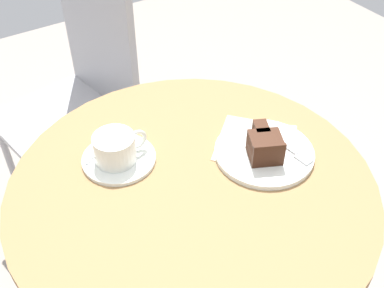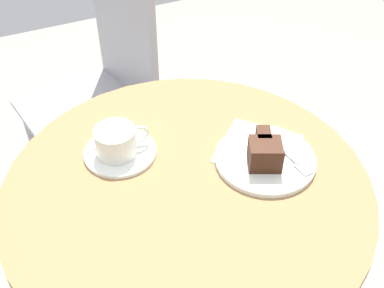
% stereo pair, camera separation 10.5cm
% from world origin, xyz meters
% --- Properties ---
extents(cafe_table, '(0.79, 0.79, 0.71)m').
position_xyz_m(cafe_table, '(0.00, 0.00, 0.60)').
color(cafe_table, olive).
rests_on(cafe_table, ground).
extents(saucer, '(0.16, 0.16, 0.01)m').
position_xyz_m(saucer, '(-0.10, 0.15, 0.72)').
color(saucer, silver).
rests_on(saucer, cafe_table).
extents(coffee_cup, '(0.12, 0.09, 0.07)m').
position_xyz_m(coffee_cup, '(-0.10, 0.14, 0.76)').
color(coffee_cup, silver).
rests_on(coffee_cup, saucer).
extents(teaspoon, '(0.10, 0.07, 0.00)m').
position_xyz_m(teaspoon, '(-0.11, 0.21, 0.72)').
color(teaspoon, silver).
rests_on(teaspoon, saucer).
extents(cake_plate, '(0.22, 0.22, 0.01)m').
position_xyz_m(cake_plate, '(0.19, -0.01, 0.72)').
color(cake_plate, silver).
rests_on(cake_plate, cafe_table).
extents(cake_slice, '(0.09, 0.11, 0.06)m').
position_xyz_m(cake_slice, '(0.17, -0.02, 0.75)').
color(cake_slice, '#422619').
rests_on(cake_slice, cake_plate).
extents(fork, '(0.03, 0.15, 0.00)m').
position_xyz_m(fork, '(0.23, -0.04, 0.73)').
color(fork, silver).
rests_on(fork, cake_plate).
extents(napkin, '(0.24, 0.24, 0.00)m').
position_xyz_m(napkin, '(0.20, 0.02, 0.71)').
color(napkin, beige).
rests_on(napkin, cafe_table).
extents(cafe_chair, '(0.44, 0.44, 0.95)m').
position_xyz_m(cafe_chair, '(0.01, 0.68, 0.56)').
color(cafe_chair, '#9E9EA3').
rests_on(cafe_chair, ground).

